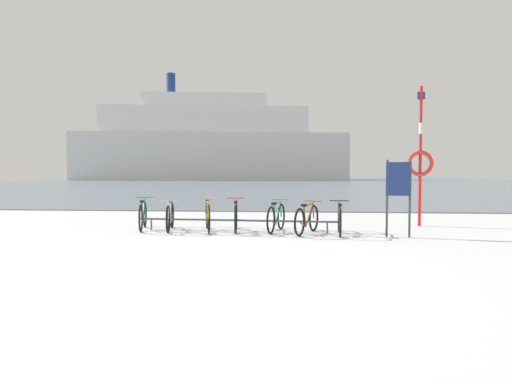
{
  "coord_description": "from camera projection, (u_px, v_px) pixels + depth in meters",
  "views": [
    {
      "loc": [
        1.51,
        -6.89,
        1.47
      ],
      "look_at": [
        0.32,
        7.38,
        0.84
      ],
      "focal_mm": 32.56,
      "sensor_mm": 36.0,
      "label": 1
    }
  ],
  "objects": [
    {
      "name": "bicycle_0",
      "position": [
        143.0,
        215.0,
        11.69
      ],
      "size": [
        0.53,
        1.67,
        0.8
      ],
      "color": "black",
      "rests_on": "ground"
    },
    {
      "name": "bicycle_3",
      "position": [
        236.0,
        216.0,
        11.42
      ],
      "size": [
        0.46,
        1.72,
        0.8
      ],
      "color": "black",
      "rests_on": "ground"
    },
    {
      "name": "info_sign",
      "position": [
        399.0,
        186.0,
        10.31
      ],
      "size": [
        0.55,
        0.06,
        1.73
      ],
      "color": "#33383D",
      "rests_on": "ground"
    },
    {
      "name": "bicycle_2",
      "position": [
        208.0,
        216.0,
        11.5
      ],
      "size": [
        0.56,
        1.73,
        0.82
      ],
      "color": "black",
      "rests_on": "ground"
    },
    {
      "name": "bicycle_4",
      "position": [
        276.0,
        217.0,
        11.29
      ],
      "size": [
        0.52,
        1.58,
        0.77
      ],
      "color": "black",
      "rests_on": "ground"
    },
    {
      "name": "ferry_ship",
      "position": [
        210.0,
        145.0,
        83.61
      ],
      "size": [
        49.08,
        16.54,
        18.93
      ],
      "color": "silver",
      "rests_on": "ground"
    },
    {
      "name": "bike_rack",
      "position": [
        237.0,
        221.0,
        11.3
      ],
      "size": [
        4.85,
        0.41,
        0.31
      ],
      "color": "#4C5156",
      "rests_on": "ground"
    },
    {
      "name": "bicycle_1",
      "position": [
        170.0,
        217.0,
        11.52
      ],
      "size": [
        0.47,
        1.64,
        0.78
      ],
      "color": "black",
      "rests_on": "ground"
    },
    {
      "name": "ground",
      "position": [
        283.0,
        183.0,
        60.71
      ],
      "size": [
        80.0,
        132.0,
        0.08
      ],
      "color": "silver"
    },
    {
      "name": "bicycle_5",
      "position": [
        307.0,
        219.0,
        10.93
      ],
      "size": [
        0.69,
        1.57,
        0.76
      ],
      "color": "black",
      "rests_on": "ground"
    },
    {
      "name": "bicycle_6",
      "position": [
        340.0,
        219.0,
        10.79
      ],
      "size": [
        0.46,
        1.62,
        0.78
      ],
      "color": "black",
      "rests_on": "ground"
    },
    {
      "name": "rescue_post",
      "position": [
        420.0,
        159.0,
        12.41
      ],
      "size": [
        0.7,
        0.11,
        3.74
      ],
      "color": "red",
      "rests_on": "ground"
    }
  ]
}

